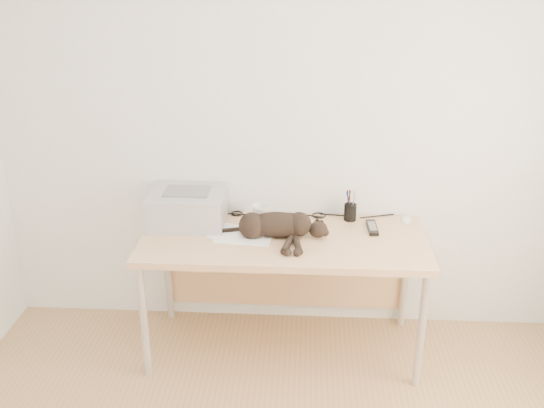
# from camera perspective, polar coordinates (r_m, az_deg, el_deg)

# --- Properties ---
(wall_back) EXTENTS (3.50, 0.00, 3.50)m
(wall_back) POSITION_cam_1_polar(r_m,az_deg,el_deg) (3.55, 1.42, 7.56)
(wall_back) COLOR white
(wall_back) RESTS_ON floor
(desk) EXTENTS (1.60, 0.70, 0.74)m
(desk) POSITION_cam_1_polar(r_m,az_deg,el_deg) (3.54, 1.16, -4.51)
(desk) COLOR #D6AD7D
(desk) RESTS_ON floor
(printer) EXTENTS (0.44, 0.37, 0.21)m
(printer) POSITION_cam_1_polar(r_m,az_deg,el_deg) (3.58, -7.91, -0.30)
(printer) COLOR #B0B0B5
(printer) RESTS_ON desk
(papers) EXTENTS (0.39, 0.31, 0.01)m
(papers) POSITION_cam_1_polar(r_m,az_deg,el_deg) (3.43, -2.86, -2.93)
(papers) COLOR white
(papers) RESTS_ON desk
(cat) EXTENTS (0.68, 0.31, 0.15)m
(cat) POSITION_cam_1_polar(r_m,az_deg,el_deg) (3.38, 0.17, -2.10)
(cat) COLOR black
(cat) RESTS_ON desk
(mug) EXTENTS (0.15, 0.15, 0.10)m
(mug) POSITION_cam_1_polar(r_m,az_deg,el_deg) (3.59, -1.04, -0.86)
(mug) COLOR white
(mug) RESTS_ON desk
(pen_cup) EXTENTS (0.07, 0.07, 0.19)m
(pen_cup) POSITION_cam_1_polar(r_m,az_deg,el_deg) (3.63, 7.36, -0.74)
(pen_cup) COLOR black
(pen_cup) RESTS_ON desk
(remote_grey) EXTENTS (0.11, 0.18, 0.02)m
(remote_grey) POSITION_cam_1_polar(r_m,az_deg,el_deg) (3.57, -0.58, -1.67)
(remote_grey) COLOR slate
(remote_grey) RESTS_ON desk
(remote_black) EXTENTS (0.06, 0.19, 0.02)m
(remote_black) POSITION_cam_1_polar(r_m,az_deg,el_deg) (3.54, 9.41, -2.22)
(remote_black) COLOR black
(remote_black) RESTS_ON desk
(mouse) EXTENTS (0.09, 0.12, 0.04)m
(mouse) POSITION_cam_1_polar(r_m,az_deg,el_deg) (3.70, 12.52, -1.25)
(mouse) COLOR white
(mouse) RESTS_ON desk
(cable_tangle) EXTENTS (1.36, 0.09, 0.01)m
(cable_tangle) POSITION_cam_1_polar(r_m,az_deg,el_deg) (3.68, 1.31, -1.01)
(cable_tangle) COLOR black
(cable_tangle) RESTS_ON desk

